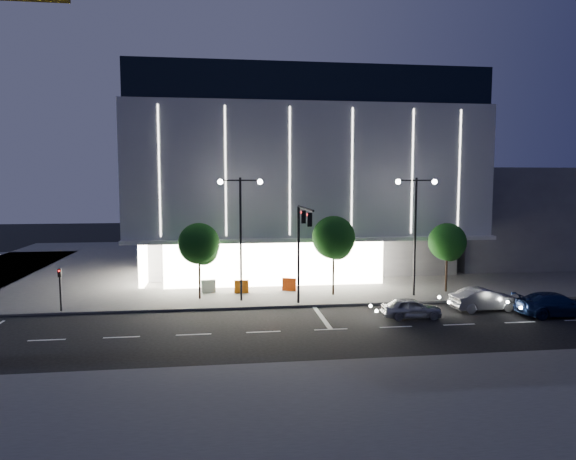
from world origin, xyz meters
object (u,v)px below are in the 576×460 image
(ped_signal_far, at_px, (60,285))
(car_second, at_px, (485,299))
(car_lead, at_px, (411,308))
(street_lamp_east, at_px, (416,219))
(tree_mid, at_px, (334,240))
(car_third, at_px, (556,304))
(barrier_c, at_px, (289,284))
(barrier_a, at_px, (242,287))
(tree_right, at_px, (447,244))
(traffic_mast, at_px, (302,237))
(street_lamp_west, at_px, (241,220))
(tree_left, at_px, (199,246))
(barrier_b, at_px, (208,286))

(ped_signal_far, bearing_deg, car_second, -5.87)
(car_lead, bearing_deg, street_lamp_east, -20.49)
(street_lamp_east, relative_size, ped_signal_far, 3.00)
(tree_mid, xyz_separation_m, car_lead, (3.62, -6.67, -3.68))
(car_third, relative_size, barrier_c, 4.74)
(car_second, height_order, barrier_a, car_second)
(barrier_c, bearing_deg, tree_mid, -9.63)
(ped_signal_far, bearing_deg, tree_right, 5.14)
(traffic_mast, distance_m, car_second, 13.13)
(tree_right, bearing_deg, car_second, -87.18)
(street_lamp_west, height_order, barrier_c, street_lamp_west)
(car_lead, bearing_deg, tree_mid, 30.60)
(street_lamp_west, xyz_separation_m, tree_right, (16.03, 1.02, -2.07))
(tree_right, bearing_deg, barrier_c, 171.44)
(tree_left, bearing_deg, car_third, -17.67)
(street_lamp_east, height_order, car_lead, street_lamp_east)
(car_lead, bearing_deg, barrier_a, 54.49)
(tree_left, relative_size, car_second, 1.24)
(street_lamp_west, relative_size, tree_right, 1.63)
(street_lamp_east, relative_size, barrier_b, 8.18)
(tree_left, bearing_deg, barrier_c, 14.96)
(ped_signal_far, bearing_deg, tree_mid, 7.55)
(traffic_mast, xyz_separation_m, ped_signal_far, (-16.00, 1.16, -3.14))
(traffic_mast, relative_size, barrier_a, 6.43)
(ped_signal_far, bearing_deg, barrier_b, 24.91)
(street_lamp_east, distance_m, barrier_a, 14.15)
(tree_mid, bearing_deg, car_third, -29.31)
(tree_mid, height_order, car_third, tree_mid)
(barrier_b, bearing_deg, car_lead, -42.73)
(traffic_mast, bearing_deg, barrier_a, 127.13)
(tree_right, distance_m, car_third, 9.01)
(traffic_mast, relative_size, ped_signal_far, 2.36)
(car_third, bearing_deg, traffic_mast, 78.41)
(traffic_mast, xyz_separation_m, car_second, (12.30, -1.75, -4.27))
(car_lead, relative_size, car_third, 0.73)
(barrier_a, height_order, barrier_c, same)
(car_second, xyz_separation_m, car_third, (3.86, -1.94, -0.00))
(street_lamp_west, xyz_separation_m, street_lamp_east, (13.00, 0.00, 0.00))
(street_lamp_east, bearing_deg, tree_left, 176.35)
(tree_mid, relative_size, barrier_a, 5.59)
(barrier_a, bearing_deg, tree_right, -1.47)
(car_second, bearing_deg, barrier_b, 65.32)
(barrier_a, bearing_deg, barrier_b, 173.20)
(ped_signal_far, distance_m, tree_mid, 19.35)
(street_lamp_east, xyz_separation_m, car_lead, (-2.36, -5.65, -5.31))
(street_lamp_west, height_order, barrier_a, street_lamp_west)
(traffic_mast, distance_m, car_third, 17.12)
(tree_left, distance_m, barrier_a, 4.80)
(barrier_c, bearing_deg, barrier_b, -160.37)
(street_lamp_west, distance_m, car_second, 17.66)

